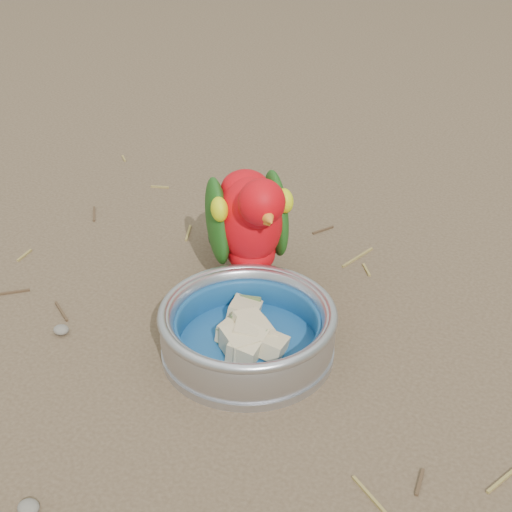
% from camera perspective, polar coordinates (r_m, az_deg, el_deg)
% --- Properties ---
extents(ground, '(60.00, 60.00, 0.00)m').
position_cam_1_polar(ground, '(0.90, -4.59, -8.37)').
color(ground, brown).
extents(food_bowl, '(0.20, 0.20, 0.02)m').
position_cam_1_polar(food_bowl, '(0.91, -0.60, -6.69)').
color(food_bowl, '#B2B2BA').
rests_on(food_bowl, ground).
extents(bowl_wall, '(0.20, 0.20, 0.04)m').
position_cam_1_polar(bowl_wall, '(0.89, -0.61, -5.19)').
color(bowl_wall, '#B2B2BA').
rests_on(bowl_wall, food_bowl).
extents(fruit_wedges, '(0.12, 0.12, 0.03)m').
position_cam_1_polar(fruit_wedges, '(0.90, -0.61, -5.54)').
color(fruit_wedges, beige).
rests_on(fruit_wedges, food_bowl).
extents(lory_parrot, '(0.22, 0.23, 0.17)m').
position_cam_1_polar(lory_parrot, '(0.98, -0.45, 1.89)').
color(lory_parrot, red).
rests_on(lory_parrot, ground).
extents(ground_debris, '(0.90, 0.80, 0.01)m').
position_cam_1_polar(ground_debris, '(0.95, -5.48, -5.55)').
color(ground_debris, olive).
rests_on(ground_debris, ground).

